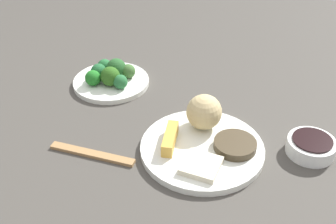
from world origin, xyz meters
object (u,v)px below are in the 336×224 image
at_px(soy_sauce_bowl, 311,147).
at_px(chopsticks_pair, 92,154).
at_px(main_plate, 202,148).
at_px(broccoli_plate, 111,82).

height_order(soy_sauce_bowl, chopsticks_pair, soy_sauce_bowl).
relative_size(main_plate, broccoli_plate, 1.31).
bearing_deg(main_plate, broccoli_plate, 68.91).
bearing_deg(broccoli_plate, main_plate, -111.09).
bearing_deg(main_plate, soy_sauce_bowl, -61.50).
xyz_separation_m(main_plate, broccoli_plate, (0.13, 0.35, -0.00)).
bearing_deg(broccoli_plate, soy_sauce_bowl, -91.97).
bearing_deg(soy_sauce_bowl, broccoli_plate, 88.03).
distance_m(broccoli_plate, soy_sauce_bowl, 0.56).
distance_m(main_plate, soy_sauce_bowl, 0.24).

